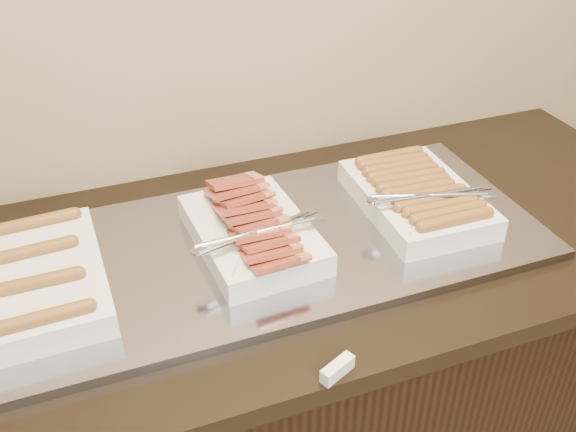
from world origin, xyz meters
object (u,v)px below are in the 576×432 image
(counter, at_px, (252,402))
(dish_center, at_px, (252,231))
(warming_tray, at_px, (250,249))
(dish_left, at_px, (37,279))
(dish_right, at_px, (417,196))

(counter, distance_m, dish_center, 0.50)
(warming_tray, distance_m, dish_left, 0.40)
(dish_right, bearing_deg, dish_center, -178.08)
(counter, height_order, dish_center, dish_center)
(dish_left, relative_size, dish_right, 1.03)
(counter, xyz_separation_m, dish_center, (0.02, -0.00, 0.50))
(dish_left, bearing_deg, dish_right, -1.47)
(dish_left, height_order, dish_right, dish_right)
(counter, xyz_separation_m, dish_left, (-0.39, 0.00, 0.50))
(counter, relative_size, warming_tray, 1.72)
(counter, bearing_deg, dish_center, -15.39)
(dish_center, bearing_deg, dish_right, -3.19)
(warming_tray, xyz_separation_m, dish_right, (0.38, -0.00, 0.05))
(counter, xyz_separation_m, dish_right, (0.39, -0.00, 0.50))
(warming_tray, distance_m, dish_right, 0.38)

